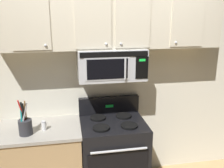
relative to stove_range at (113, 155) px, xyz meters
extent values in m
cube|color=silver|center=(0.00, 0.37, 0.88)|extent=(5.20, 0.10, 2.70)
cube|color=black|center=(0.00, 0.00, -0.02)|extent=(0.76, 0.64, 0.90)
cylinder|color=#B7BABF|center=(0.00, -0.36, 0.27)|extent=(0.61, 0.03, 0.03)
cube|color=black|center=(0.00, 0.28, 0.54)|extent=(0.76, 0.07, 0.22)
cube|color=#19D83F|center=(0.00, 0.24, 0.54)|extent=(0.10, 0.00, 0.04)
cylinder|color=black|center=(-0.16, -0.14, 0.44)|extent=(0.19, 0.19, 0.02)
cylinder|color=black|center=(0.16, -0.14, 0.44)|extent=(0.19, 0.19, 0.02)
cylinder|color=black|center=(-0.16, 0.14, 0.44)|extent=(0.19, 0.19, 0.02)
cylinder|color=black|center=(0.16, 0.14, 0.44)|extent=(0.19, 0.19, 0.02)
cube|color=#B7BABF|center=(0.00, 0.12, 1.11)|extent=(0.76, 0.39, 0.35)
cube|color=black|center=(0.00, -0.08, 1.25)|extent=(0.73, 0.01, 0.06)
cube|color=#B7BABF|center=(-0.07, -0.08, 1.09)|extent=(0.49, 0.01, 0.25)
cube|color=black|center=(-0.08, -0.08, 1.09)|extent=(0.44, 0.01, 0.22)
cube|color=black|center=(0.30, -0.08, 1.09)|extent=(0.14, 0.01, 0.25)
cube|color=#19D83F|center=(0.30, -0.08, 1.18)|extent=(0.07, 0.00, 0.03)
cylinder|color=#B7BABF|center=(0.11, -0.10, 1.09)|extent=(0.02, 0.02, 0.23)
cube|color=beige|center=(0.00, 0.15, 1.56)|extent=(2.50, 0.33, 0.55)
cube|color=beige|center=(-0.83, -0.02, 1.56)|extent=(0.38, 0.01, 0.51)
sphere|color=#B7BABF|center=(-0.70, -0.03, 1.35)|extent=(0.03, 0.03, 0.03)
cube|color=beige|center=(-0.21, -0.02, 1.56)|extent=(0.38, 0.01, 0.51)
sphere|color=#B7BABF|center=(-0.08, -0.03, 1.35)|extent=(0.03, 0.03, 0.03)
cube|color=beige|center=(0.21, -0.02, 1.56)|extent=(0.38, 0.01, 0.51)
sphere|color=#B7BABF|center=(0.08, -0.03, 1.35)|extent=(0.03, 0.03, 0.03)
cube|color=beige|center=(0.83, -0.02, 1.56)|extent=(0.38, 0.01, 0.51)
sphere|color=#B7BABF|center=(0.70, -0.03, 1.35)|extent=(0.03, 0.03, 0.03)
cube|color=tan|center=(-0.84, 0.01, -0.04)|extent=(0.90, 0.62, 0.86)
cube|color=#9E998E|center=(-0.84, 0.01, 0.41)|extent=(0.93, 0.65, 0.03)
cylinder|color=#2D2D33|center=(-0.96, -0.12, 0.51)|extent=(0.14, 0.14, 0.16)
cylinder|color=olive|center=(-0.94, -0.12, 0.67)|extent=(0.03, 0.10, 0.30)
cylinder|color=teal|center=(-0.98, -0.15, 0.64)|extent=(0.02, 0.06, 0.25)
cylinder|color=black|center=(-0.96, -0.12, 0.66)|extent=(0.05, 0.02, 0.27)
cylinder|color=#A87A47|center=(-0.97, -0.12, 0.65)|extent=(0.08, 0.04, 0.25)
cylinder|color=black|center=(-0.96, -0.14, 0.66)|extent=(0.04, 0.07, 0.27)
cylinder|color=red|center=(-0.97, -0.13, 0.67)|extent=(0.08, 0.03, 0.30)
cylinder|color=silver|center=(-0.96, -0.14, 0.65)|extent=(0.09, 0.03, 0.27)
cylinder|color=tan|center=(-0.97, -0.12, 0.63)|extent=(0.07, 0.05, 0.23)
cylinder|color=white|center=(-0.78, -0.06, 0.48)|extent=(0.05, 0.05, 0.09)
cylinder|color=#B7BABF|center=(-0.78, -0.06, 0.53)|extent=(0.05, 0.05, 0.02)
camera|label=1|loc=(-0.49, -2.62, 1.67)|focal=39.81mm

